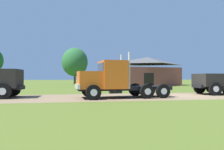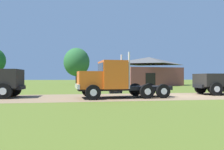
% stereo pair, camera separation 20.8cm
% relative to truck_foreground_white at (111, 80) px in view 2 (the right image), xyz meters
% --- Properties ---
extents(ground_plane, '(200.00, 200.00, 0.00)m').
position_rel_truck_foreground_white_xyz_m(ground_plane, '(6.13, 0.66, -1.29)').
color(ground_plane, '#576824').
extents(dirt_track, '(120.00, 6.06, 0.01)m').
position_rel_truck_foreground_white_xyz_m(dirt_track, '(6.13, 0.66, -1.29)').
color(dirt_track, '#896E50').
rests_on(dirt_track, ground_plane).
extents(truck_foreground_white, '(7.25, 3.23, 3.31)m').
position_rel_truck_foreground_white_xyz_m(truck_foreground_white, '(0.00, 0.00, 0.00)').
color(truck_foreground_white, black).
rests_on(truck_foreground_white, ground_plane).
extents(shed_building, '(11.44, 8.57, 5.20)m').
position_rel_truck_foreground_white_xyz_m(shed_building, '(10.42, 22.22, 1.23)').
color(shed_building, brown).
rests_on(shed_building, ground_plane).
extents(tree_mid, '(5.39, 5.39, 7.63)m').
position_rel_truck_foreground_white_xyz_m(tree_mid, '(-2.85, 29.78, 3.36)').
color(tree_mid, '#513823').
rests_on(tree_mid, ground_plane).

